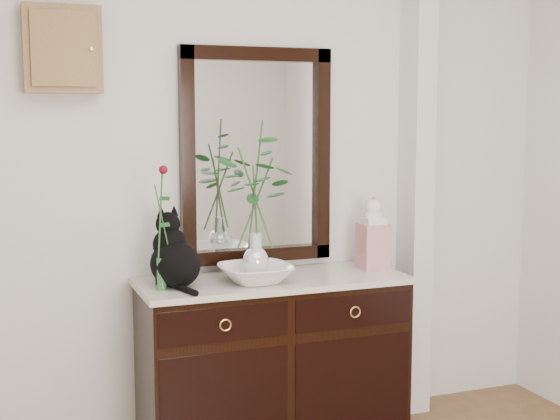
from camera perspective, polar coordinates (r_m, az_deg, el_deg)
name	(u,v)px	position (r m, az deg, el deg)	size (l,w,h in m)	color
wall_back	(237,174)	(3.99, -3.13, 2.66)	(3.60, 0.04, 2.70)	silver
pilaster	(416,170)	(4.33, 9.91, 2.91)	(0.12, 0.20, 2.70)	silver
sideboard	(273,352)	(3.96, -0.52, -10.31)	(1.33, 0.52, 0.82)	black
wall_mirror	(257,156)	(4.01, -1.72, 3.97)	(0.80, 0.06, 1.10)	black
key_cabinet	(63,49)	(3.78, -15.62, 11.26)	(0.35, 0.10, 0.40)	brown
cat	(175,249)	(3.67, -7.69, -2.86)	(0.25, 0.31, 0.36)	black
lotus_bowl	(256,274)	(3.76, -1.79, -4.67)	(0.35, 0.35, 0.09)	silver
vase_branches	(255,199)	(3.70, -1.81, 0.81)	(0.37, 0.37, 0.77)	silver
bud_vase_rose	(161,227)	(3.59, -8.72, -1.25)	(0.07, 0.07, 0.59)	#2B6E30
ginger_jar	(373,233)	(4.09, 6.81, -1.67)	(0.14, 0.14, 0.38)	white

